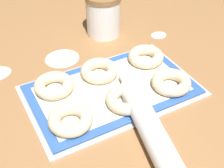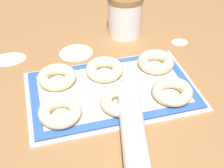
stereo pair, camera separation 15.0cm
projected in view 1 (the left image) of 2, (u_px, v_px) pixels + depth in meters
ground_plane at (120, 94)px, 0.85m from camera, size 2.80×2.80×0.00m
baking_tray at (112, 90)px, 0.85m from camera, size 0.46×0.29×0.01m
baking_mat at (112, 89)px, 0.85m from camera, size 0.44×0.26×0.00m
bagel_front_left at (70, 120)px, 0.74m from camera, size 0.11×0.11×0.03m
bagel_front_center at (127, 99)px, 0.79m from camera, size 0.11×0.11×0.03m
bagel_front_right at (171, 82)px, 0.84m from camera, size 0.11×0.11×0.03m
bagel_back_left at (54, 85)px, 0.83m from camera, size 0.11×0.11×0.03m
bagel_back_center at (99, 71)px, 0.88m from camera, size 0.11×0.11×0.03m
bagel_back_right at (146, 57)px, 0.94m from camera, size 0.11×0.11×0.03m
flour_canister at (103, 14)px, 1.05m from camera, size 0.12×0.12×0.14m
rolling_pin at (156, 139)px, 0.69m from camera, size 0.14×0.47×0.06m
flour_patch_far at (62, 58)px, 0.98m from camera, size 0.11×0.10×0.00m
flour_patch_side at (159, 35)px, 1.09m from camera, size 0.05×0.05×0.00m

